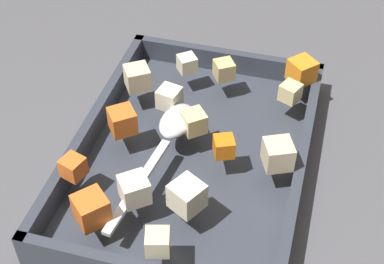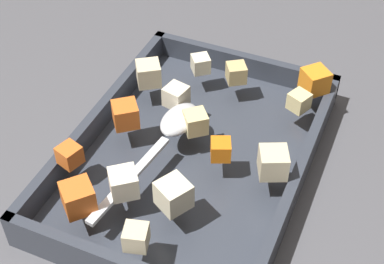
{
  "view_description": "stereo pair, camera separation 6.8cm",
  "coord_description": "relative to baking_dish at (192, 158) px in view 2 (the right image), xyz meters",
  "views": [
    {
      "loc": [
        0.46,
        0.12,
        0.52
      ],
      "look_at": [
        -0.01,
        -0.01,
        0.06
      ],
      "focal_mm": 54.1,
      "sensor_mm": 36.0,
      "label": 1
    },
    {
      "loc": [
        0.44,
        0.18,
        0.52
      ],
      "look_at": [
        -0.01,
        -0.01,
        0.06
      ],
      "focal_mm": 54.1,
      "sensor_mm": 36.0,
      "label": 2
    }
  ],
  "objects": [
    {
      "name": "carrot_chunk_near_right",
      "position": [
        0.09,
        -0.11,
        0.05
      ],
      "size": [
        0.03,
        0.03,
        0.02
      ],
      "primitive_type": "cube",
      "rotation": [
        0.0,
        0.0,
        5.97
      ],
      "color": "orange",
      "rests_on": "baking_dish"
    },
    {
      "name": "potato_chunk_rim_edge",
      "position": [
        -0.12,
        0.01,
        0.05
      ],
      "size": [
        0.03,
        0.03,
        0.02
      ],
      "primitive_type": "cube",
      "rotation": [
        0.0,
        0.0,
        5.29
      ],
      "color": "tan",
      "rests_on": "baking_dish"
    },
    {
      "name": "potato_chunk_mid_right",
      "position": [
        -0.1,
        0.1,
        0.05
      ],
      "size": [
        0.03,
        0.03,
        0.02
      ],
      "primitive_type": "cube",
      "rotation": [
        0.0,
        0.0,
        4.28
      ],
      "color": "#E0CC89",
      "rests_on": "baking_dish"
    },
    {
      "name": "potato_chunk_corner_se",
      "position": [
        0.01,
        0.1,
        0.05
      ],
      "size": [
        0.04,
        0.04,
        0.03
      ],
      "primitive_type": "cube",
      "rotation": [
        0.0,
        0.0,
        3.57
      ],
      "color": "beige",
      "rests_on": "baking_dish"
    },
    {
      "name": "parsnip_chunk_mid_left",
      "position": [
        -0.05,
        -0.04,
        0.05
      ],
      "size": [
        0.03,
        0.03,
        0.03
      ],
      "primitive_type": "cube",
      "rotation": [
        0.0,
        0.0,
        6.07
      ],
      "color": "beige",
      "rests_on": "baking_dish"
    },
    {
      "name": "serving_spoon",
      "position": [
        -0.0,
        -0.02,
        0.04
      ],
      "size": [
        0.21,
        0.05,
        0.02
      ],
      "rotation": [
        0.0,
        0.0,
        6.15
      ],
      "color": "silver",
      "rests_on": "baking_dish"
    },
    {
      "name": "carrot_chunk_heap_top",
      "position": [
        0.01,
        -0.08,
        0.05
      ],
      "size": [
        0.04,
        0.04,
        0.03
      ],
      "primitive_type": "cube",
      "rotation": [
        0.0,
        0.0,
        2.24
      ],
      "color": "orange",
      "rests_on": "baking_dish"
    },
    {
      "name": "carrot_chunk_corner_sw",
      "position": [
        -0.15,
        0.11,
        0.05
      ],
      "size": [
        0.04,
        0.04,
        0.03
      ],
      "primitive_type": "cube",
      "rotation": [
        0.0,
        0.0,
        5.53
      ],
      "color": "orange",
      "rests_on": "baking_dish"
    },
    {
      "name": "carrot_chunk_near_left",
      "position": [
        0.02,
        0.04,
        0.05
      ],
      "size": [
        0.03,
        0.03,
        0.02
      ],
      "primitive_type": "cube",
      "rotation": [
        0.0,
        0.0,
        0.41
      ],
      "color": "orange",
      "rests_on": "baking_dish"
    },
    {
      "name": "potato_chunk_back_center",
      "position": [
        0.16,
        0.01,
        0.05
      ],
      "size": [
        0.03,
        0.03,
        0.02
      ],
      "primitive_type": "cube",
      "rotation": [
        0.0,
        0.0,
        0.27
      ],
      "color": "beige",
      "rests_on": "baking_dish"
    },
    {
      "name": "potato_chunk_heap_side",
      "position": [
        -0.13,
        -0.04,
        0.05
      ],
      "size": [
        0.03,
        0.03,
        0.02
      ],
      "primitive_type": "cube",
      "rotation": [
        0.0,
        0.0,
        2.24
      ],
      "color": "beige",
      "rests_on": "baking_dish"
    },
    {
      "name": "potato_chunk_front_center",
      "position": [
        0.1,
        0.02,
        0.05
      ],
      "size": [
        0.04,
        0.04,
        0.03
      ],
      "primitive_type": "cube",
      "rotation": [
        0.0,
        0.0,
        2.63
      ],
      "color": "beige",
      "rests_on": "baking_dish"
    },
    {
      "name": "potato_chunk_corner_ne",
      "position": [
        -0.01,
        -0.0,
        0.05
      ],
      "size": [
        0.04,
        0.04,
        0.03
      ],
      "primitive_type": "cube",
      "rotation": [
        0.0,
        0.0,
        2.26
      ],
      "color": "#E0CC89",
      "rests_on": "baking_dish"
    },
    {
      "name": "baking_dish",
      "position": [
        0.0,
        0.0,
        0.0
      ],
      "size": [
        0.38,
        0.27,
        0.05
      ],
      "color": "#333842",
      "rests_on": "ground_plane"
    },
    {
      "name": "ground_plane",
      "position": [
        0.01,
        0.01,
        -0.01
      ],
      "size": [
        4.0,
        4.0,
        0.0
      ],
      "primitive_type": "plane",
      "color": "#4C4C51"
    },
    {
      "name": "carrot_chunk_under_handle",
      "position": [
        0.14,
        -0.07,
        0.05
      ],
      "size": [
        0.04,
        0.04,
        0.03
      ],
      "primitive_type": "cube",
      "rotation": [
        0.0,
        0.0,
        2.4
      ],
      "color": "orange",
      "rests_on": "baking_dish"
    },
    {
      "name": "parsnip_chunk_center",
      "position": [
        0.11,
        -0.03,
        0.05
      ],
      "size": [
        0.04,
        0.04,
        0.03
      ],
      "primitive_type": "cube",
      "rotation": [
        0.0,
        0.0,
        5.39
      ],
      "color": "silver",
      "rests_on": "baking_dish"
    },
    {
      "name": "potato_chunk_near_spoon",
      "position": [
        -0.07,
        -0.09,
        0.05
      ],
      "size": [
        0.04,
        0.04,
        0.03
      ],
      "primitive_type": "cube",
      "rotation": [
        0.0,
        0.0,
        5.31
      ],
      "color": "beige",
      "rests_on": "baking_dish"
    }
  ]
}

